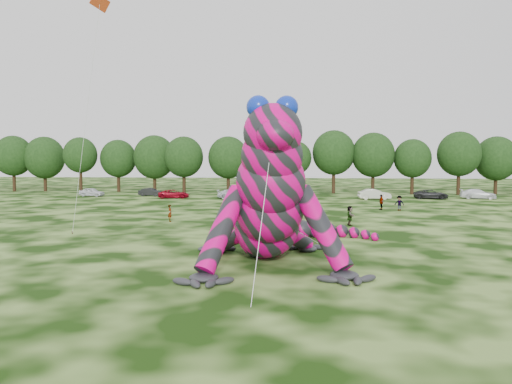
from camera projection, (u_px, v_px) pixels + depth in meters
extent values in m
plane|color=#16330A|center=(260.00, 274.00, 25.75)|extent=(240.00, 240.00, 0.00)
cube|color=#BF3E17|center=(100.00, 2.00, 35.23)|extent=(1.11, 1.23, 1.17)
cylinder|color=silver|center=(85.00, 124.00, 37.18)|extent=(0.02, 0.02, 17.49)
cylinder|color=#382314|center=(72.00, 232.00, 39.13)|extent=(0.08, 0.08, 0.24)
imported|color=silver|center=(92.00, 192.00, 76.62)|extent=(4.09, 2.13, 1.33)
imported|color=black|center=(151.00, 192.00, 77.07)|extent=(3.96, 1.98, 1.25)
imported|color=maroon|center=(174.00, 194.00, 73.23)|extent=(4.81, 2.75, 1.27)
imported|color=silver|center=(232.00, 194.00, 72.75)|extent=(4.60, 2.18, 1.30)
imported|color=#0E1D47|center=(292.00, 194.00, 71.76)|extent=(4.31, 1.99, 1.43)
imported|color=beige|center=(374.00, 194.00, 70.98)|extent=(4.71, 2.07, 1.51)
imported|color=black|center=(431.00, 194.00, 71.95)|extent=(5.04, 2.71, 1.34)
imported|color=white|center=(478.00, 194.00, 72.06)|extent=(5.18, 2.80, 1.43)
imported|color=gray|center=(170.00, 213.00, 46.52)|extent=(0.59, 0.69, 1.61)
imported|color=gray|center=(237.00, 206.00, 52.91)|extent=(0.96, 0.85, 1.64)
imported|color=gray|center=(350.00, 216.00, 43.95)|extent=(0.72, 1.67, 1.74)
imported|color=gray|center=(381.00, 202.00, 57.13)|extent=(0.63, 1.10, 1.76)
imported|color=gray|center=(399.00, 203.00, 56.04)|extent=(1.27, 1.03, 1.71)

